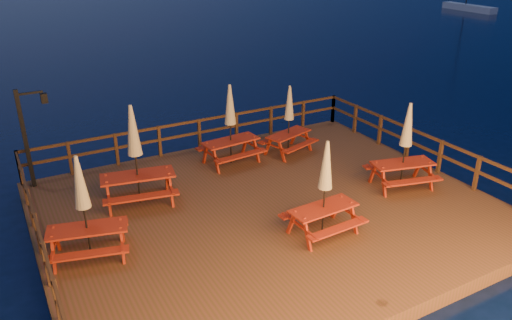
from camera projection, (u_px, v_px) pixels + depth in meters
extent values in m
plane|color=black|center=(269.00, 219.00, 14.06)|extent=(500.00, 500.00, 0.00)
cube|color=#4D3418|center=(269.00, 213.00, 13.98)|extent=(12.00, 10.00, 0.40)
cylinder|color=#3E2613|center=(37.00, 206.00, 15.37)|extent=(0.24, 0.24, 1.40)
cylinder|color=#3E2613|center=(204.00, 169.00, 17.86)|extent=(0.24, 0.24, 1.40)
cylinder|color=#3E2613|center=(330.00, 141.00, 20.34)|extent=(0.24, 0.24, 1.40)
cube|color=#3E2613|center=(199.00, 120.00, 17.35)|extent=(11.70, 0.06, 0.09)
cube|color=#3E2613|center=(199.00, 132.00, 17.53)|extent=(11.70, 0.06, 0.09)
cube|color=#3E2613|center=(60.00, 160.00, 15.48)|extent=(0.10, 0.10, 1.10)
cube|color=#3E2613|center=(199.00, 134.00, 17.55)|extent=(0.10, 0.10, 1.10)
cube|color=#3E2613|center=(309.00, 113.00, 19.62)|extent=(0.10, 0.10, 1.10)
cube|color=#3E2613|center=(38.00, 228.00, 10.88)|extent=(0.06, 9.70, 0.09)
cube|color=#3E2613|center=(42.00, 246.00, 11.06)|extent=(0.06, 9.70, 0.09)
cube|color=#3E2613|center=(42.00, 248.00, 11.08)|extent=(0.10, 0.10, 1.10)
cube|color=#3E2613|center=(23.00, 180.00, 14.18)|extent=(0.10, 0.10, 1.10)
cube|color=#3E2613|center=(426.00, 135.00, 16.06)|extent=(0.06, 9.70, 0.09)
cube|color=#3E2613|center=(424.00, 148.00, 16.24)|extent=(0.06, 9.70, 0.09)
cube|color=#3E2613|center=(423.00, 149.00, 16.26)|extent=(0.10, 0.10, 1.10)
cube|color=#3E2613|center=(348.00, 116.00, 19.37)|extent=(0.10, 0.10, 1.10)
cube|color=black|center=(25.00, 140.00, 14.46)|extent=(0.12, 0.12, 3.00)
cube|color=black|center=(30.00, 93.00, 14.07)|extent=(0.70, 0.06, 0.06)
cube|color=black|center=(44.00, 98.00, 14.31)|extent=(0.18, 0.18, 0.28)
sphere|color=#E3AB5A|center=(44.00, 98.00, 14.31)|extent=(0.14, 0.14, 0.14)
cube|color=silver|center=(469.00, 9.00, 54.70)|extent=(1.49, 6.70, 0.86)
cube|color=maroon|center=(289.00, 134.00, 17.15)|extent=(1.80, 1.12, 0.05)
cube|color=maroon|center=(276.00, 137.00, 17.61)|extent=(1.68, 0.74, 0.05)
cube|color=maroon|center=(301.00, 146.00, 16.90)|extent=(1.68, 0.74, 0.05)
cube|color=maroon|center=(268.00, 146.00, 17.02)|extent=(0.08, 0.11, 0.70)
cube|color=maroon|center=(282.00, 151.00, 16.63)|extent=(0.08, 0.11, 0.70)
cube|color=maroon|center=(294.00, 136.00, 17.94)|extent=(0.08, 0.11, 0.70)
cube|color=maroon|center=(308.00, 140.00, 17.55)|extent=(0.08, 0.11, 0.70)
cylinder|color=black|center=(289.00, 121.00, 16.96)|extent=(0.04, 0.04, 2.33)
cone|color=tan|center=(289.00, 103.00, 16.69)|extent=(0.34, 0.34, 1.17)
sphere|color=black|center=(290.00, 87.00, 16.47)|extent=(0.07, 0.07, 0.07)
cube|color=maroon|center=(138.00, 176.00, 13.80)|extent=(2.12, 1.14, 0.06)
cube|color=maroon|center=(136.00, 176.00, 14.51)|extent=(2.03, 0.68, 0.06)
cube|color=maroon|center=(141.00, 197.00, 13.35)|extent=(2.03, 0.68, 0.06)
cube|color=maroon|center=(107.00, 188.00, 14.05)|extent=(0.09, 0.12, 0.84)
cube|color=maroon|center=(109.00, 199.00, 13.41)|extent=(0.09, 0.12, 0.84)
cube|color=maroon|center=(167.00, 179.00, 14.53)|extent=(0.09, 0.12, 0.84)
cube|color=maroon|center=(171.00, 190.00, 13.89)|extent=(0.09, 0.12, 0.84)
cylinder|color=black|center=(136.00, 157.00, 13.57)|extent=(0.05, 0.05, 2.79)
cone|color=tan|center=(133.00, 130.00, 13.25)|extent=(0.40, 0.40, 1.40)
sphere|color=black|center=(130.00, 107.00, 12.99)|extent=(0.08, 0.08, 0.08)
cube|color=maroon|center=(231.00, 141.00, 16.34)|extent=(1.93, 0.90, 0.05)
cube|color=maroon|center=(221.00, 144.00, 16.93)|extent=(1.89, 0.46, 0.05)
cube|color=maroon|center=(241.00, 156.00, 15.99)|extent=(1.89, 0.46, 0.05)
cube|color=maroon|center=(205.00, 154.00, 16.35)|extent=(0.07, 0.11, 0.78)
cube|color=maroon|center=(216.00, 161.00, 15.83)|extent=(0.07, 0.11, 0.78)
cube|color=maroon|center=(245.00, 144.00, 17.15)|extent=(0.07, 0.11, 0.78)
cube|color=maroon|center=(256.00, 150.00, 16.64)|extent=(0.07, 0.11, 0.78)
cylinder|color=black|center=(230.00, 126.00, 16.13)|extent=(0.05, 0.05, 2.59)
cone|color=tan|center=(230.00, 104.00, 15.83)|extent=(0.37, 0.37, 1.30)
sphere|color=black|center=(230.00, 86.00, 15.59)|extent=(0.07, 0.07, 0.07)
cube|color=maroon|center=(403.00, 163.00, 14.74)|extent=(1.95, 1.14, 0.05)
cube|color=maroon|center=(392.00, 164.00, 15.40)|extent=(1.84, 0.72, 0.05)
cube|color=maroon|center=(413.00, 181.00, 14.32)|extent=(1.84, 0.72, 0.05)
cube|color=maroon|center=(373.00, 173.00, 15.01)|extent=(0.08, 0.11, 0.76)
cube|color=maroon|center=(384.00, 183.00, 14.42)|extent=(0.08, 0.11, 0.76)
cube|color=maroon|center=(418.00, 168.00, 15.37)|extent=(0.08, 0.11, 0.76)
cube|color=maroon|center=(430.00, 177.00, 14.77)|extent=(0.08, 0.11, 0.76)
cylinder|color=black|center=(405.00, 147.00, 14.53)|extent=(0.04, 0.04, 2.54)
cone|color=tan|center=(408.00, 124.00, 14.24)|extent=(0.37, 0.37, 1.27)
sphere|color=black|center=(411.00, 105.00, 14.00)|extent=(0.07, 0.07, 0.07)
cube|color=maroon|center=(324.00, 208.00, 12.35)|extent=(1.79, 0.77, 0.05)
cube|color=maroon|center=(309.00, 208.00, 12.93)|extent=(1.77, 0.36, 0.05)
cube|color=maroon|center=(338.00, 229.00, 12.02)|extent=(1.77, 0.36, 0.05)
cube|color=maroon|center=(292.00, 223.00, 12.40)|extent=(0.06, 0.10, 0.73)
cube|color=maroon|center=(307.00, 235.00, 11.90)|extent=(0.06, 0.10, 0.73)
cube|color=maroon|center=(337.00, 208.00, 13.10)|extent=(0.06, 0.10, 0.73)
cube|color=maroon|center=(353.00, 218.00, 12.60)|extent=(0.06, 0.10, 0.73)
cylinder|color=black|center=(325.00, 190.00, 12.15)|extent=(0.04, 0.04, 2.44)
cone|color=tan|center=(326.00, 165.00, 11.88)|extent=(0.35, 0.35, 1.22)
sphere|color=black|center=(328.00, 143.00, 11.65)|extent=(0.07, 0.07, 0.07)
cube|color=maroon|center=(87.00, 229.00, 11.43)|extent=(1.92, 1.13, 0.05)
cube|color=maroon|center=(90.00, 227.00, 12.08)|extent=(1.81, 0.73, 0.05)
cube|color=maroon|center=(87.00, 254.00, 11.02)|extent=(1.81, 0.73, 0.05)
cube|color=maroon|center=(57.00, 239.00, 11.71)|extent=(0.08, 0.11, 0.75)
cube|color=maroon|center=(53.00, 255.00, 11.12)|extent=(0.08, 0.11, 0.75)
cube|color=maroon|center=(122.00, 231.00, 12.04)|extent=(0.08, 0.11, 0.75)
cube|color=maroon|center=(123.00, 246.00, 11.46)|extent=(0.08, 0.11, 0.75)
cylinder|color=black|center=(84.00, 210.00, 11.23)|extent=(0.04, 0.04, 2.50)
cone|color=tan|center=(80.00, 182.00, 10.95)|extent=(0.36, 0.36, 1.25)
sphere|color=black|center=(76.00, 158.00, 10.71)|extent=(0.07, 0.07, 0.07)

